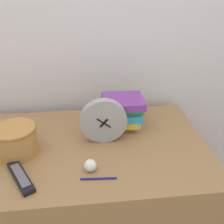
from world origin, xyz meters
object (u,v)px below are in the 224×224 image
tv_remote (21,177)px  crumpled_paper_ball (90,165)px  pen (99,179)px  basket (16,139)px  desk_clock (104,121)px  book_stack (121,111)px

tv_remote → crumpled_paper_ball: bearing=4.5°
tv_remote → pen: (0.29, -0.03, -0.01)m
tv_remote → pen: 0.29m
basket → pen: (0.33, -0.20, -0.06)m
basket → pen: size_ratio=1.32×
pen → crumpled_paper_ball: bearing=117.2°
desk_clock → pen: 0.27m
basket → crumpled_paper_ball: basket is taller
crumpled_paper_ball → pen: crumpled_paper_ball is taller
desk_clock → book_stack: (0.10, 0.13, -0.02)m
book_stack → crumpled_paper_ball: (-0.16, -0.33, -0.05)m
desk_clock → pen: desk_clock is taller
book_stack → crumpled_paper_ball: 0.37m
book_stack → pen: 0.41m
book_stack → pen: book_stack is taller
basket → tv_remote: (0.04, -0.17, -0.06)m
desk_clock → basket: desk_clock is taller
desk_clock → tv_remote: bearing=-146.6°
basket → book_stack: bearing=20.8°
desk_clock → basket: (-0.37, -0.05, -0.04)m
book_stack → basket: size_ratio=1.24×
pen → tv_remote: bearing=173.4°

